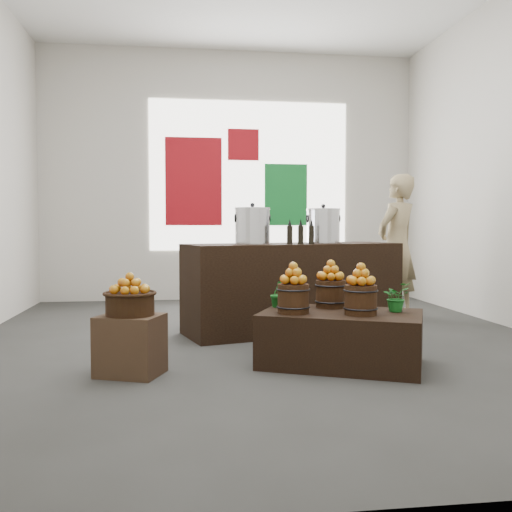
{
  "coord_description": "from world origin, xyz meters",
  "views": [
    {
      "loc": [
        -0.85,
        -5.73,
        1.19
      ],
      "look_at": [
        -0.12,
        -0.4,
        0.9
      ],
      "focal_mm": 40.0,
      "sensor_mm": 36.0,
      "label": 1
    }
  ],
  "objects": [
    {
      "name": "back_opening",
      "position": [
        0.3,
        3.48,
        2.0
      ],
      "size": [
        3.2,
        0.02,
        2.4
      ],
      "primitive_type": "cube",
      "color": "white",
      "rests_on": "back_wall"
    },
    {
      "name": "display_table",
      "position": [
        0.52,
        -1.07,
        0.23
      ],
      "size": [
        1.54,
        1.29,
        0.46
      ],
      "primitive_type": "cube",
      "rotation": [
        0.0,
        0.0,
        -0.43
      ],
      "color": "black",
      "rests_on": "ground"
    },
    {
      "name": "apples_in_basket",
      "position": [
        -1.23,
        -1.15,
        0.73
      ],
      "size": [
        0.3,
        0.3,
        0.16
      ],
      "primitive_type": null,
      "color": "#AB1205",
      "rests_on": "wicker_basket"
    },
    {
      "name": "apples_in_bucket_front_right",
      "position": [
        0.63,
        -1.23,
        0.79
      ],
      "size": [
        0.2,
        0.2,
        0.18
      ],
      "primitive_type": null,
      "color": "#AB1205",
      "rests_on": "apple_bucket_front_right"
    },
    {
      "name": "ground",
      "position": [
        0.0,
        0.0,
        0.0
      ],
      "size": [
        7.0,
        7.0,
        0.0
      ],
      "primitive_type": "plane",
      "color": "#323330",
      "rests_on": "ground"
    },
    {
      "name": "herb_garnish_right",
      "position": [
        0.99,
        -1.12,
        0.58
      ],
      "size": [
        0.29,
        0.27,
        0.25
      ],
      "primitive_type": "imported",
      "rotation": [
        0.0,
        0.0,
        0.39
      ],
      "color": "#14601C",
      "rests_on": "display_table"
    },
    {
      "name": "apples_in_bucket_front_left",
      "position": [
        0.1,
        -1.08,
        0.79
      ],
      "size": [
        0.2,
        0.2,
        0.18
      ],
      "primitive_type": null,
      "color": "#AB1205",
      "rests_on": "apple_bucket_front_left"
    },
    {
      "name": "deco_red_upper",
      "position": [
        0.2,
        3.47,
        2.5
      ],
      "size": [
        0.5,
        0.04,
        0.5
      ],
      "primitive_type": "cube",
      "color": "maroon",
      "rests_on": "back_wall"
    },
    {
      "name": "stock_pot_left",
      "position": [
        -0.05,
        0.41,
        1.18
      ],
      "size": [
        0.37,
        0.37,
        0.37
      ],
      "primitive_type": "cylinder",
      "color": "silver",
      "rests_on": "counter"
    },
    {
      "name": "apple_bucket_front_left",
      "position": [
        0.1,
        -1.08,
        0.58
      ],
      "size": [
        0.26,
        0.26,
        0.24
      ],
      "primitive_type": "cylinder",
      "color": "#361D0E",
      "rests_on": "display_table"
    },
    {
      "name": "oil_cruets",
      "position": [
        0.49,
        0.31,
        1.13
      ],
      "size": [
        0.27,
        0.13,
        0.28
      ],
      "primitive_type": null,
      "rotation": [
        0.0,
        0.0,
        0.27
      ],
      "color": "black",
      "rests_on": "counter"
    },
    {
      "name": "deco_red_left",
      "position": [
        -0.6,
        3.47,
        1.9
      ],
      "size": [
        0.9,
        0.04,
        1.4
      ],
      "primitive_type": "cube",
      "color": "maroon",
      "rests_on": "back_wall"
    },
    {
      "name": "counter",
      "position": [
        0.43,
        0.55,
        0.5
      ],
      "size": [
        2.54,
        1.39,
        0.99
      ],
      "primitive_type": "cube",
      "rotation": [
        0.0,
        0.0,
        0.27
      ],
      "color": "black",
      "rests_on": "ground"
    },
    {
      "name": "shopper",
      "position": [
        2.0,
        1.42,
        0.93
      ],
      "size": [
        0.81,
        0.76,
        1.87
      ],
      "primitive_type": "imported",
      "rotation": [
        0.0,
        0.0,
        3.76
      ],
      "color": "#98855D",
      "rests_on": "ground"
    },
    {
      "name": "apple_bucket_rear",
      "position": [
        0.5,
        -0.79,
        0.58
      ],
      "size": [
        0.26,
        0.26,
        0.24
      ],
      "primitive_type": "cylinder",
      "color": "#361D0E",
      "rests_on": "display_table"
    },
    {
      "name": "stock_pot_center",
      "position": [
        0.8,
        0.65,
        1.18
      ],
      "size": [
        0.37,
        0.37,
        0.37
      ],
      "primitive_type": "cylinder",
      "color": "silver",
      "rests_on": "counter"
    },
    {
      "name": "apples_in_bucket_rear",
      "position": [
        0.5,
        -0.79,
        0.79
      ],
      "size": [
        0.2,
        0.2,
        0.18
      ],
      "primitive_type": null,
      "color": "#AB1205",
      "rests_on": "apple_bucket_rear"
    },
    {
      "name": "herb_garnish_left",
      "position": [
        0.04,
        -0.71,
        0.58
      ],
      "size": [
        0.14,
        0.12,
        0.25
      ],
      "primitive_type": "imported",
      "rotation": [
        0.0,
        0.0,
        0.06
      ],
      "color": "#14601C",
      "rests_on": "display_table"
    },
    {
      "name": "deco_green_right",
      "position": [
        0.9,
        3.47,
        1.7
      ],
      "size": [
        0.7,
        0.04,
        1.0
      ],
      "primitive_type": "cube",
      "color": "#117029",
      "rests_on": "back_wall"
    },
    {
      "name": "back_wall",
      "position": [
        0.0,
        3.5,
        2.0
      ],
      "size": [
        6.0,
        0.04,
        4.0
      ],
      "primitive_type": "cube",
      "color": "beige",
      "rests_on": "ground"
    },
    {
      "name": "crate",
      "position": [
        -1.23,
        -1.15,
        0.24
      ],
      "size": [
        0.59,
        0.54,
        0.48
      ],
      "primitive_type": "cube",
      "rotation": [
        0.0,
        0.0,
        -0.37
      ],
      "color": "#493522",
      "rests_on": "ground"
    },
    {
      "name": "apple_bucket_front_right",
      "position": [
        0.63,
        -1.23,
        0.58
      ],
      "size": [
        0.26,
        0.26,
        0.24
      ],
      "primitive_type": "cylinder",
      "color": "#361D0E",
      "rests_on": "display_table"
    },
    {
      "name": "wicker_basket",
      "position": [
        -1.23,
        -1.15,
        0.57
      ],
      "size": [
        0.38,
        0.38,
        0.17
      ],
      "primitive_type": "cylinder",
      "color": "black",
      "rests_on": "crate"
    }
  ]
}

